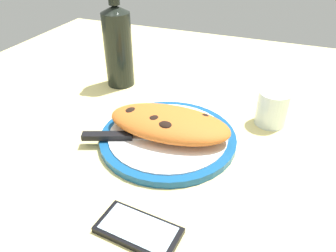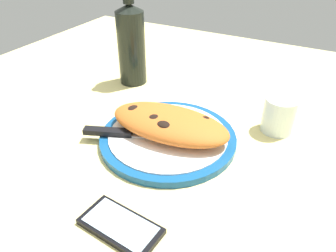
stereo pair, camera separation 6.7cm
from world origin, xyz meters
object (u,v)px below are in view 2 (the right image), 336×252
water_glass (278,117)px  wine_bottle (131,43)px  plate (168,137)px  knife (121,133)px  calzone (171,124)px  smartphone (121,226)px  fork (172,115)px

water_glass → wine_bottle: (42.36, -5.88, 7.99)cm
plate → knife: size_ratio=1.33×
calzone → water_glass: bearing=-142.5°
plate → calzone: 3.42cm
calzone → wine_bottle: bearing=-41.5°
smartphone → fork: bearing=-77.1°
wine_bottle → water_glass: bearing=172.1°
calzone → smartphone: calzone is taller
fork → water_glass: bearing=-159.3°
water_glass → wine_bottle: wine_bottle is taller
water_glass → smartphone: bearing=68.9°
calzone → fork: size_ratio=1.54×
calzone → water_glass: water_glass is taller
calzone → knife: (9.05, 5.63, -1.89)cm
water_glass → plate: bearing=37.9°
fork → water_glass: size_ratio=2.14×
plate → smartphone: plate is taller
water_glass → calzone: bearing=37.5°
plate → wine_bottle: size_ratio=1.04×
smartphone → wine_bottle: bearing=-58.7°
fork → knife: bearing=63.0°
knife → wine_bottle: 31.18cm
water_glass → wine_bottle: 43.51cm
knife → water_glass: (-28.17, -20.33, 1.17)cm
fork → smartphone: (-7.01, 30.67, -1.48)cm
knife → wine_bottle: (14.19, -26.21, 9.16)cm
plate → calzone: (-0.43, -0.53, 3.35)cm
calzone → fork: (2.97, -6.32, -2.19)cm
plate → fork: bearing=-69.7°
fork → water_glass: (-22.09, -8.37, 1.47)cm
plate → calzone: calzone is taller
plate → smartphone: (-4.47, 23.82, -0.33)cm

